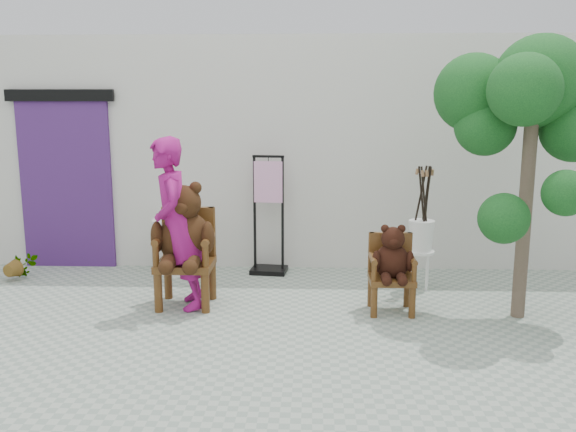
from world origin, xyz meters
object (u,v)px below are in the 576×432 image
(cafe_table, at_px, (176,240))
(stool_bucket, at_px, (421,235))
(tree, at_px, (524,104))
(display_stand, at_px, (269,228))
(person, at_px, (178,225))
(chair_small, at_px, (392,262))
(chair_big, at_px, (185,237))

(cafe_table, relative_size, stool_bucket, 0.48)
(cafe_table, height_order, stool_bucket, stool_bucket)
(tree, bearing_deg, display_stand, 152.29)
(person, xyz_separation_m, cafe_table, (-0.32, 1.31, -0.47))
(display_stand, height_order, stool_bucket, display_stand)
(cafe_table, bearing_deg, display_stand, 3.09)
(tree, bearing_deg, person, 179.83)
(chair_small, bearing_deg, cafe_table, 152.13)
(display_stand, height_order, tree, tree)
(chair_big, bearing_deg, stool_bucket, 15.16)
(display_stand, bearing_deg, stool_bucket, -11.39)
(chair_small, distance_m, stool_bucket, 0.95)
(cafe_table, relative_size, display_stand, 0.47)
(chair_small, height_order, tree, tree)
(chair_big, xyz_separation_m, person, (-0.05, -0.08, 0.15))
(stool_bucket, bearing_deg, chair_small, -118.11)
(stool_bucket, relative_size, tree, 0.51)
(display_stand, bearing_deg, tree, -21.46)
(display_stand, relative_size, stool_bucket, 1.04)
(chair_big, bearing_deg, person, -123.66)
(chair_small, height_order, cafe_table, chair_small)
(tree, bearing_deg, stool_bucket, 135.13)
(chair_small, bearing_deg, chair_big, 176.81)
(stool_bucket, xyz_separation_m, tree, (0.81, -0.80, 1.51))
(tree, bearing_deg, chair_small, -178.45)
(person, height_order, tree, tree)
(chair_big, distance_m, stool_bucket, 2.74)
(chair_small, distance_m, display_stand, 1.98)
(person, xyz_separation_m, display_stand, (0.86, 1.37, -0.32))
(person, relative_size, display_stand, 1.20)
(stool_bucket, bearing_deg, cafe_table, 170.23)
(cafe_table, height_order, display_stand, display_stand)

